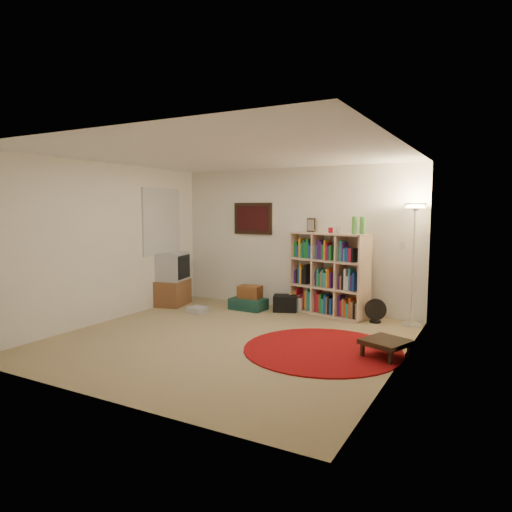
{
  "coord_description": "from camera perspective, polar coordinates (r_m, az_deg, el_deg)",
  "views": [
    {
      "loc": [
        3.24,
        -5.18,
        1.79
      ],
      "look_at": [
        0.1,
        0.6,
        1.1
      ],
      "focal_mm": 32.0,
      "sensor_mm": 36.0,
      "label": 1
    }
  ],
  "objects": [
    {
      "name": "room",
      "position": [
        6.2,
        -3.68,
        1.07
      ],
      "size": [
        4.54,
        4.54,
        2.54
      ],
      "color": "tan",
      "rests_on": "ground"
    },
    {
      "name": "bookshelf",
      "position": [
        7.76,
        9.0,
        -2.38
      ],
      "size": [
        1.44,
        0.74,
        1.66
      ],
      "rotation": [
        0.0,
        0.0,
        -0.26
      ],
      "color": "beige",
      "rests_on": "ground"
    },
    {
      "name": "floor_lamp",
      "position": [
        7.23,
        19.22,
        3.75
      ],
      "size": [
        0.41,
        0.41,
        1.87
      ],
      "rotation": [
        0.0,
        0.0,
        -0.17
      ],
      "color": "white",
      "rests_on": "ground"
    },
    {
      "name": "floor_fan",
      "position": [
        7.43,
        14.72,
        -6.64
      ],
      "size": [
        0.34,
        0.22,
        0.38
      ],
      "rotation": [
        0.0,
        0.0,
        0.29
      ],
      "color": "black",
      "rests_on": "ground"
    },
    {
      "name": "tv_stand",
      "position": [
        8.59,
        -10.37,
        -2.95
      ],
      "size": [
        0.6,
        0.75,
        0.98
      ],
      "rotation": [
        0.0,
        0.0,
        0.22
      ],
      "color": "brown",
      "rests_on": "ground"
    },
    {
      "name": "dvd_box",
      "position": [
        7.95,
        -7.33,
        -6.69
      ],
      "size": [
        0.35,
        0.31,
        0.1
      ],
      "rotation": [
        0.0,
        0.0,
        -0.19
      ],
      "color": "#BABBBF",
      "rests_on": "ground"
    },
    {
      "name": "suitcase",
      "position": [
        8.14,
        -0.97,
        -6.01
      ],
      "size": [
        0.63,
        0.42,
        0.2
      ],
      "rotation": [
        0.0,
        0.0,
        -0.05
      ],
      "color": "#163C34",
      "rests_on": "ground"
    },
    {
      "name": "wicker_basket",
      "position": [
        8.12,
        -0.77,
        -4.51
      ],
      "size": [
        0.41,
        0.31,
        0.22
      ],
      "rotation": [
        0.0,
        0.0,
        0.07
      ],
      "color": "brown",
      "rests_on": "suitcase"
    },
    {
      "name": "duffel_bag",
      "position": [
        8.02,
        3.65,
        -5.91
      ],
      "size": [
        0.49,
        0.45,
        0.28
      ],
      "rotation": [
        0.0,
        0.0,
        0.36
      ],
      "color": "black",
      "rests_on": "ground"
    },
    {
      "name": "paper_towel",
      "position": [
        7.99,
        5.42,
        -6.15
      ],
      "size": [
        0.14,
        0.14,
        0.23
      ],
      "rotation": [
        0.0,
        0.0,
        0.35
      ],
      "color": "silver",
      "rests_on": "ground"
    },
    {
      "name": "red_rug",
      "position": [
        5.95,
        8.28,
        -11.5
      ],
      "size": [
        2.0,
        2.0,
        0.02
      ],
      "color": "maroon",
      "rests_on": "ground"
    },
    {
      "name": "side_table",
      "position": [
        5.77,
        15.93,
        -10.38
      ],
      "size": [
        0.63,
        0.63,
        0.22
      ],
      "rotation": [
        0.0,
        0.0,
        -0.37
      ],
      "color": "black",
      "rests_on": "ground"
    }
  ]
}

